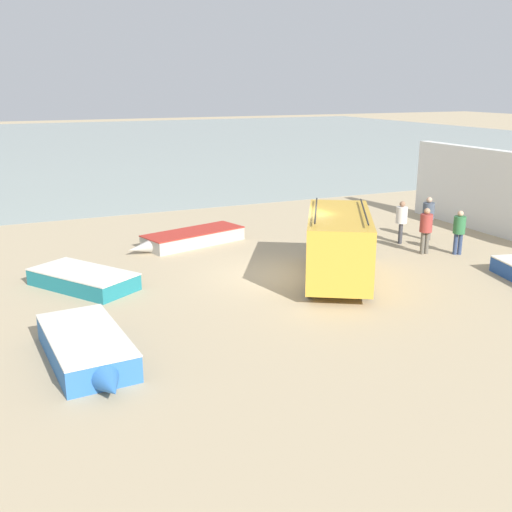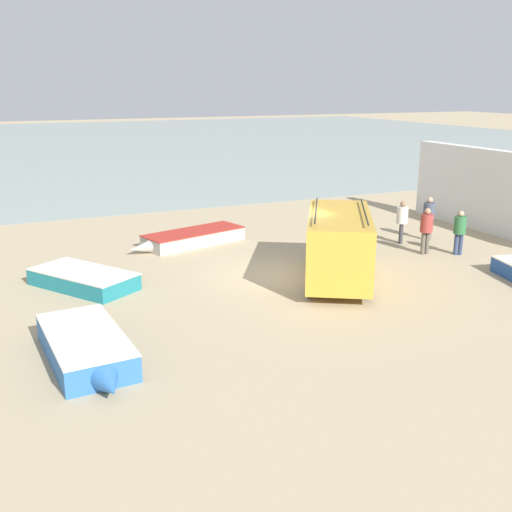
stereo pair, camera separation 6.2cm
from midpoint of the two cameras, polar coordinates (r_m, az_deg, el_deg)
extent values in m
plane|color=tan|center=(20.19, 2.32, -1.93)|extent=(200.00, 200.00, 0.00)
cube|color=#99A89E|center=(70.00, -17.21, 10.19)|extent=(120.00, 80.00, 0.01)
cube|color=silver|center=(27.12, 22.88, 5.35)|extent=(0.50, 11.20, 3.57)
cube|color=gold|center=(19.49, 7.79, 1.15)|extent=(4.14, 5.16, 1.97)
cube|color=black|center=(22.01, 7.62, 1.42)|extent=(1.60, 1.00, 0.89)
cube|color=#1E232D|center=(21.68, 7.73, 4.26)|extent=(1.51, 0.92, 0.63)
cylinder|color=black|center=(21.16, 5.33, -0.07)|extent=(0.57, 0.76, 0.75)
cylinder|color=black|center=(21.21, 9.91, -0.22)|extent=(0.57, 0.76, 0.75)
cylinder|color=black|center=(18.30, 5.11, -2.66)|extent=(0.57, 0.76, 0.75)
cylinder|color=black|center=(18.35, 10.42, -2.81)|extent=(0.57, 0.76, 0.75)
cylinder|color=black|center=(19.23, 5.63, 4.41)|extent=(2.06, 3.45, 0.05)
cylinder|color=black|center=(19.27, 10.18, 4.26)|extent=(2.06, 3.45, 0.05)
cube|color=#2D66AD|center=(14.70, -16.01, -8.33)|extent=(1.88, 3.62, 0.62)
cone|color=#2D66AD|center=(12.80, -13.83, -11.94)|extent=(0.64, 0.81, 0.58)
cube|color=silver|center=(14.60, -16.08, -7.46)|extent=(1.50, 0.31, 0.05)
cube|color=silver|center=(14.57, -16.11, -7.15)|extent=(1.89, 3.66, 0.04)
cube|color=#1E757F|center=(19.79, -16.21, -2.19)|extent=(3.27, 3.77, 0.50)
cone|color=#1E757F|center=(21.36, -19.97, -1.20)|extent=(0.81, 0.89, 0.47)
cube|color=silver|center=(19.73, -16.25, -1.68)|extent=(1.36, 1.00, 0.05)
cube|color=silver|center=(19.71, -16.27, -1.44)|extent=(3.30, 3.81, 0.04)
cube|color=#ADA89E|center=(24.32, -6.03, 1.72)|extent=(4.35, 2.58, 0.50)
cone|color=#ADA89E|center=(23.06, -11.15, 0.71)|extent=(1.00, 0.71, 0.48)
cube|color=#B22D23|center=(24.28, -6.05, 2.15)|extent=(0.58, 1.38, 0.05)
cube|color=#B22D23|center=(24.26, -6.05, 2.34)|extent=(4.39, 2.61, 0.04)
cylinder|color=#5B564C|center=(25.83, 15.72, 2.47)|extent=(0.16, 0.16, 0.87)
cylinder|color=#5B564C|center=(25.77, 16.10, 2.41)|extent=(0.16, 0.16, 0.87)
cylinder|color=#424C5B|center=(25.64, 16.04, 4.14)|extent=(0.47, 0.47, 0.69)
sphere|color=tan|center=(25.55, 16.12, 5.16)|extent=(0.24, 0.24, 0.24)
cylinder|color=navy|center=(23.88, 18.39, 1.11)|extent=(0.15, 0.15, 0.82)
cylinder|color=navy|center=(23.92, 18.79, 1.10)|extent=(0.15, 0.15, 0.82)
cylinder|color=#2D6B3D|center=(23.73, 18.74, 2.82)|extent=(0.45, 0.45, 0.65)
sphere|color=tan|center=(23.64, 18.84, 3.85)|extent=(0.22, 0.22, 0.22)
cylinder|color=#38383D|center=(24.88, 13.51, 2.08)|extent=(0.16, 0.16, 0.84)
cylinder|color=#38383D|center=(25.05, 13.54, 2.18)|extent=(0.16, 0.16, 0.84)
cylinder|color=silver|center=(24.80, 13.64, 3.82)|extent=(0.46, 0.46, 0.67)
sphere|color=#8C664C|center=(24.71, 13.71, 4.83)|extent=(0.23, 0.23, 0.23)
cylinder|color=#5B564C|center=(23.55, 15.51, 1.20)|extent=(0.16, 0.16, 0.86)
cylinder|color=#5B564C|center=(23.65, 15.88, 1.23)|extent=(0.16, 0.16, 0.86)
cylinder|color=#993833|center=(23.42, 15.83, 3.04)|extent=(0.47, 0.47, 0.68)
sphere|color=tan|center=(23.33, 15.92, 4.13)|extent=(0.23, 0.23, 0.23)
camera|label=1|loc=(0.03, -90.09, -0.03)|focal=42.00mm
camera|label=2|loc=(0.03, 89.91, 0.03)|focal=42.00mm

